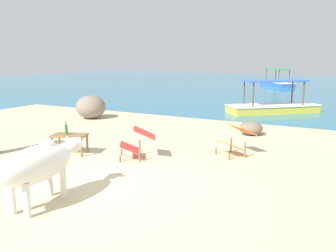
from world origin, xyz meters
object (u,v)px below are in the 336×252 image
object	(u,v)px
low_bench_table	(70,138)
bottle	(66,129)
cow	(39,164)
boat_yellow	(273,106)
boat_blue	(277,82)
deck_chair_far	(137,141)
deck_chair_near	(236,138)

from	to	relation	value
low_bench_table	bottle	xyz separation A→B (m)	(-0.08, -0.02, 0.20)
cow	bottle	world-z (taller)	cow
boat_yellow	boat_blue	distance (m)	13.17
cow	low_bench_table	world-z (taller)	cow
bottle	deck_chair_far	size ratio (longest dim) A/B	0.32
low_bench_table	deck_chair_near	distance (m)	3.76
low_bench_table	deck_chair_far	size ratio (longest dim) A/B	0.93
low_bench_table	boat_yellow	size ratio (longest dim) A/B	0.25
deck_chair_near	deck_chair_far	size ratio (longest dim) A/B	1.00
deck_chair_near	boat_blue	distance (m)	19.93
deck_chair_near	boat_yellow	distance (m)	6.79
low_bench_table	bottle	world-z (taller)	bottle
low_bench_table	deck_chair_near	size ratio (longest dim) A/B	0.93
bottle	boat_yellow	xyz separation A→B (m)	(2.82, 8.48, -0.32)
boat_blue	low_bench_table	bearing A→B (deg)	-37.43
boat_yellow	boat_blue	bearing A→B (deg)	58.57
bottle	deck_chair_near	xyz separation A→B (m)	(3.42, 1.72, -0.19)
deck_chair_far	boat_blue	xyz separation A→B (m)	(-1.22, 20.98, -0.13)
bottle	boat_blue	world-z (taller)	boat_blue
cow	boat_yellow	xyz separation A→B (m)	(1.13, 10.80, -0.39)
cow	deck_chair_near	size ratio (longest dim) A/B	1.85
boat_yellow	bottle	bearing A→B (deg)	-150.42
deck_chair_far	bottle	bearing A→B (deg)	-16.75
bottle	boat_yellow	distance (m)	8.94
low_bench_table	bottle	distance (m)	0.21
cow	bottle	distance (m)	2.87
deck_chair_far	boat_yellow	xyz separation A→B (m)	(1.21, 8.04, -0.13)
low_bench_table	cow	bearing A→B (deg)	-75.20
deck_chair_near	boat_blue	xyz separation A→B (m)	(-3.04, 19.70, -0.13)
cow	deck_chair_near	xyz separation A→B (m)	(1.74, 4.04, -0.26)
cow	low_bench_table	distance (m)	2.85
low_bench_table	deck_chair_far	world-z (taller)	deck_chair_far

